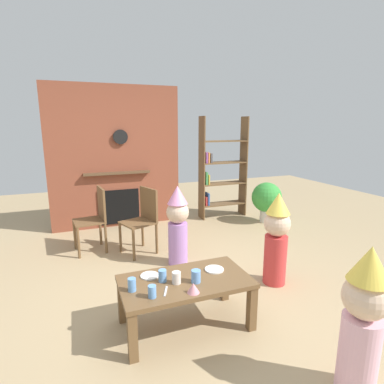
# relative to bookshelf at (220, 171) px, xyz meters

# --- Properties ---
(ground_plane) EXTENTS (12.00, 12.00, 0.00)m
(ground_plane) POSITION_rel_bookshelf_xyz_m (-1.49, -2.40, -0.89)
(ground_plane) COLOR tan
(brick_fireplace_feature) EXTENTS (2.20, 0.28, 2.40)m
(brick_fireplace_feature) POSITION_rel_bookshelf_xyz_m (-1.90, 0.20, 0.30)
(brick_fireplace_feature) COLOR brown
(brick_fireplace_feature) RESTS_ON ground_plane
(bookshelf) EXTENTS (0.90, 0.28, 1.90)m
(bookshelf) POSITION_rel_bookshelf_xyz_m (0.00, 0.00, 0.00)
(bookshelf) COLOR brown
(bookshelf) RESTS_ON ground_plane
(coffee_table) EXTENTS (1.12, 0.60, 0.44)m
(coffee_table) POSITION_rel_bookshelf_xyz_m (-1.75, -2.91, -0.51)
(coffee_table) COLOR brown
(coffee_table) RESTS_ON ground_plane
(paper_cup_near_left) EXTENTS (0.07, 0.07, 0.10)m
(paper_cup_near_left) POSITION_rel_bookshelf_xyz_m (-1.85, -2.94, -0.39)
(paper_cup_near_left) COLOR silver
(paper_cup_near_left) RESTS_ON coffee_table
(paper_cup_near_right) EXTENTS (0.06, 0.06, 0.11)m
(paper_cup_near_right) POSITION_rel_bookshelf_xyz_m (-2.22, -2.93, -0.39)
(paper_cup_near_right) COLOR #669EE0
(paper_cup_near_right) RESTS_ON coffee_table
(paper_cup_center) EXTENTS (0.08, 0.08, 0.11)m
(paper_cup_center) POSITION_rel_bookshelf_xyz_m (-1.69, -2.98, -0.39)
(paper_cup_center) COLOR #669EE0
(paper_cup_center) RESTS_ON coffee_table
(paper_cup_far_left) EXTENTS (0.06, 0.06, 0.10)m
(paper_cup_far_left) POSITION_rel_bookshelf_xyz_m (-2.09, -3.08, -0.39)
(paper_cup_far_left) COLOR #669EE0
(paper_cup_far_left) RESTS_ON coffee_table
(paper_cup_far_right) EXTENTS (0.07, 0.07, 0.10)m
(paper_cup_far_right) POSITION_rel_bookshelf_xyz_m (-1.95, -2.87, -0.39)
(paper_cup_far_right) COLOR #669EE0
(paper_cup_far_right) RESTS_ON coffee_table
(paper_plate_front) EXTENTS (0.16, 0.16, 0.01)m
(paper_plate_front) POSITION_rel_bookshelf_xyz_m (-2.03, -2.74, -0.44)
(paper_plate_front) COLOR white
(paper_plate_front) RESTS_ON coffee_table
(paper_plate_rear) EXTENTS (0.17, 0.17, 0.01)m
(paper_plate_rear) POSITION_rel_bookshelf_xyz_m (-1.45, -2.84, -0.44)
(paper_plate_rear) COLOR white
(paper_plate_rear) RESTS_ON coffee_table
(birthday_cake_slice) EXTENTS (0.10, 0.10, 0.08)m
(birthday_cake_slice) POSITION_rel_bookshelf_xyz_m (-1.77, -3.13, -0.40)
(birthday_cake_slice) COLOR pink
(birthday_cake_slice) RESTS_ON coffee_table
(table_fork) EXTENTS (0.07, 0.14, 0.01)m
(table_fork) POSITION_rel_bookshelf_xyz_m (-1.97, -3.04, -0.44)
(table_fork) COLOR silver
(table_fork) RESTS_ON coffee_table
(child_with_cone_hat) EXTENTS (0.29, 0.29, 1.03)m
(child_with_cone_hat) POSITION_rel_bookshelf_xyz_m (-0.93, -3.97, -0.34)
(child_with_cone_hat) COLOR #EAB2C6
(child_with_cone_hat) RESTS_ON ground_plane
(child_in_pink) EXTENTS (0.29, 0.29, 1.04)m
(child_in_pink) POSITION_rel_bookshelf_xyz_m (-0.56, -2.55, -0.34)
(child_in_pink) COLOR #D13838
(child_in_pink) RESTS_ON ground_plane
(child_by_the_chairs) EXTENTS (0.28, 0.28, 1.02)m
(child_by_the_chairs) POSITION_rel_bookshelf_xyz_m (-1.42, -1.70, -0.35)
(child_by_the_chairs) COLOR #B27FCC
(child_by_the_chairs) RESTS_ON ground_plane
(dining_chair_left) EXTENTS (0.44, 0.44, 0.90)m
(dining_chair_left) POSITION_rel_bookshelf_xyz_m (-2.35, -0.86, -0.38)
(dining_chair_left) COLOR brown
(dining_chair_left) RESTS_ON ground_plane
(dining_chair_middle) EXTENTS (0.51, 0.51, 0.90)m
(dining_chair_middle) POSITION_rel_bookshelf_xyz_m (-1.74, -1.15, -0.38)
(dining_chair_middle) COLOR brown
(dining_chair_middle) RESTS_ON ground_plane
(potted_plant_tall) EXTENTS (0.54, 0.54, 0.73)m
(potted_plant_tall) POSITION_rel_bookshelf_xyz_m (0.63, -0.63, -0.44)
(potted_plant_tall) COLOR beige
(potted_plant_tall) RESTS_ON ground_plane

